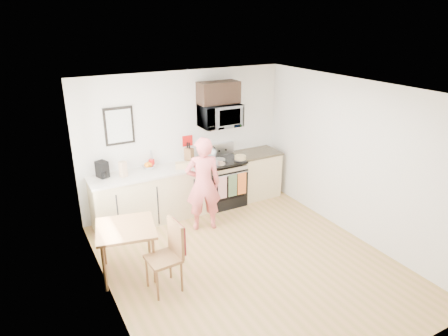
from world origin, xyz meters
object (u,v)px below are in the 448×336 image
cake (240,158)px  range (223,183)px  person (203,184)px  microwave (220,116)px  chair (172,246)px  dining_table (126,233)px

cake → range: bearing=145.9°
person → cake: (1.03, 0.50, 0.14)m
range → cake: size_ratio=4.37×
person → cake: 1.16m
microwave → chair: (-1.82, -2.05, -1.13)m
range → cake: (0.28, -0.19, 0.53)m
person → chair: size_ratio=1.69×
person → dining_table: person is taller
dining_table → chair: bearing=-51.7°
person → cake: size_ratio=6.24×
dining_table → person: bearing=23.8°
microwave → cake: (0.28, -0.29, -0.79)m
range → cake: 0.63m
microwave → chair: 2.97m
range → person: person is taller
dining_table → cake: bearing=24.7°
microwave → person: 1.44m
microwave → person: size_ratio=0.46×
person → chair: 1.66m
range → person: bearing=-137.3°
dining_table → chair: (0.46, -0.58, -0.03)m
person → range: bearing=-120.0°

